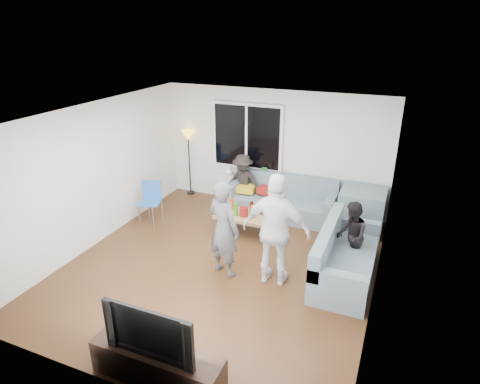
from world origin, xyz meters
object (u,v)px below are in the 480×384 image
at_px(spectator_right, 351,236).
at_px(tv_console, 158,365).
at_px(sofa_back_section, 281,197).
at_px(coffee_table, 244,224).
at_px(player_left, 224,229).
at_px(spectator_back, 243,182).
at_px(floor_lamp, 189,163).
at_px(side_chair, 150,203).
at_px(player_right, 276,231).
at_px(television, 154,328).
at_px(sofa_right_section, 347,254).

relative_size(spectator_right, tv_console, 0.74).
height_order(sofa_back_section, coffee_table, sofa_back_section).
bearing_deg(tv_console, player_left, 95.39).
height_order(spectator_back, tv_console, spectator_back).
height_order(coffee_table, player_left, player_left).
relative_size(coffee_table, spectator_right, 0.93).
bearing_deg(floor_lamp, side_chair, -90.00).
height_order(player_right, tv_console, player_right).
distance_m(sofa_back_section, television, 4.78).
bearing_deg(floor_lamp, spectator_right, -24.30).
bearing_deg(side_chair, spectator_right, -20.18).
bearing_deg(television, player_left, 95.39).
height_order(sofa_back_section, floor_lamp, floor_lamp).
distance_m(sofa_right_section, side_chair, 4.10).
xyz_separation_m(coffee_table, player_left, (0.22, -1.41, 0.62)).
xyz_separation_m(sofa_back_section, spectator_back, (-0.89, 0.03, 0.20)).
bearing_deg(spectator_right, sofa_right_section, -16.55).
bearing_deg(player_left, television, 114.21).
xyz_separation_m(sofa_right_section, floor_lamp, (-4.07, 2.14, 0.36)).
xyz_separation_m(floor_lamp, television, (2.41, -5.12, -0.02)).
distance_m(coffee_table, spectator_right, 2.18).
xyz_separation_m(coffee_table, floor_lamp, (-1.97, 1.39, 0.58)).
distance_m(floor_lamp, spectator_back, 1.55).
relative_size(spectator_back, tv_console, 0.78).
height_order(sofa_back_section, player_left, player_left).
bearing_deg(player_right, coffee_table, -52.14).
distance_m(spectator_back, tv_console, 4.90).
distance_m(spectator_back, television, 4.89).
bearing_deg(spectator_right, side_chair, -108.72).
bearing_deg(player_left, coffee_table, -62.26).
bearing_deg(spectator_right, tv_console, -43.34).
bearing_deg(sofa_right_section, player_right, 119.37).
bearing_deg(spectator_right, floor_lamp, -130.85).
relative_size(player_right, television, 1.65).
bearing_deg(sofa_right_section, sofa_back_section, 43.12).
xyz_separation_m(player_left, tv_console, (0.22, -2.32, -0.60)).
relative_size(tv_console, television, 1.44).
height_order(sofa_right_section, player_left, player_left).
xyz_separation_m(player_right, spectator_right, (1.03, 0.88, -0.32)).
height_order(player_left, television, player_left).
bearing_deg(player_right, spectator_right, -140.63).
height_order(sofa_back_section, player_right, player_right).
relative_size(coffee_table, television, 0.99).
bearing_deg(side_chair, sofa_back_section, 10.97).
relative_size(sofa_back_section, television, 2.07).
relative_size(player_left, spectator_right, 1.38).
bearing_deg(spectator_right, player_right, -66.11).
relative_size(sofa_back_section, player_left, 1.41).
xyz_separation_m(side_chair, television, (2.41, -3.44, 0.33)).
distance_m(player_left, player_right, 0.86).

